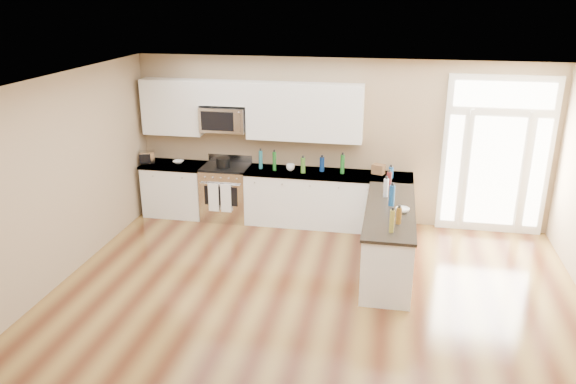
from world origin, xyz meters
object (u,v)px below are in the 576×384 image
Objects in this scene: kitchen_range at (227,192)px; toaster_oven at (148,157)px; peninsula_cabinet at (388,241)px; stockpot at (223,162)px.

toaster_oven is at bearing -179.22° from kitchen_range.
toaster_oven reaches higher than kitchen_range.
peninsula_cabinet is at bearing -40.61° from toaster_oven.
stockpot is at bearing -23.77° from toaster_oven.
peninsula_cabinet is 4.55m from toaster_oven.
peninsula_cabinet is 3.24m from stockpot.
stockpot is 0.97× the size of toaster_oven.
toaster_oven is at bearing 178.35° from stockpot.
stockpot is 1.41m from toaster_oven.
peninsula_cabinet is 9.73× the size of stockpot.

